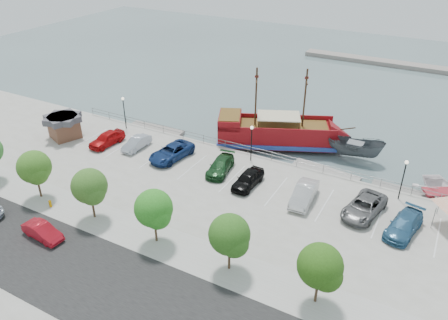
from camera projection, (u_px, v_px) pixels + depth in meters
The scene contains 30 objects.
ground at pixel (223, 196), 44.92m from camera, with size 160.00×160.00×0.00m, color #4D5D60.
street at pixel (119, 291), 32.17m from camera, with size 100.00×8.00×0.04m, color black.
sidewalk at pixel (166, 244), 36.76m from camera, with size 100.00×4.00×0.05m, color #9B9A96.
seawall_railing at pixel (256, 152), 50.15m from camera, with size 50.00×0.06×1.00m.
far_shore at pixel (409, 66), 82.68m from camera, with size 40.00×3.00×0.80m, color gray.
pirate_ship at pixel (286, 134), 53.66m from camera, with size 16.74×10.71×10.49m.
patrol_boat at pixel (355, 150), 51.03m from camera, with size 2.49×6.61×2.56m, color #464B50.
speedboat at pixel (443, 196), 43.77m from camera, with size 4.69×6.56×1.36m, color white.
dock_west at pixel (156, 130), 58.28m from camera, with size 7.82×2.23×0.45m, color gray.
dock_mid at pixel (325, 173), 48.56m from camera, with size 7.64×2.18×0.44m, color gray.
dock_east at pixel (405, 193), 45.01m from camera, with size 6.90×1.97×0.39m, color gray.
shed at pixel (64, 126), 53.89m from camera, with size 4.57×4.57×2.89m.
street_sedan at pixel (42, 231), 37.23m from camera, with size 1.41×4.05×1.33m, color #B2111E.
fire_hydrant at pixel (50, 203), 41.30m from camera, with size 0.27×0.27×0.78m.
lamp_post_left at pixel (124, 107), 55.50m from camera, with size 0.36×0.36×4.28m.
lamp_post_mid at pixel (252, 137), 47.98m from camera, with size 0.36×0.36×4.28m.
lamp_post_right at pixel (404, 173), 41.29m from camera, with size 0.36×0.36×4.28m.
tree_b at pixel (35, 169), 41.31m from camera, with size 3.30×3.20×5.00m.
tree_c at pixel (90, 188), 38.39m from camera, with size 3.30×3.20×5.00m.
tree_d at pixel (155, 210), 35.46m from camera, with size 3.30×3.20×5.00m.
tree_e at pixel (231, 237), 32.54m from camera, with size 3.30×3.20×5.00m.
tree_f at pixel (322, 268), 29.61m from camera, with size 3.30×3.20×5.00m.
parked_car_a at pixel (107, 139), 52.45m from camera, with size 1.92×4.77×1.62m, color #AE0B0C.
parked_car_b at pixel (137, 143), 51.65m from camera, with size 1.46×4.18×1.38m, color #9CA4AF.
parked_car_c at pixel (172, 152), 49.47m from camera, with size 2.67×5.79×1.61m, color navy.
parked_car_d at pixel (220, 166), 46.88m from camera, with size 2.04×5.01×1.45m, color #17401D.
parked_car_e at pixel (248, 179), 44.42m from camera, with size 1.87×4.66×1.59m, color black.
parked_car_f at pixel (304, 194), 41.97m from camera, with size 1.77×5.08×1.67m, color silver.
parked_car_g at pixel (364, 207), 40.18m from camera, with size 2.65×5.74×1.59m, color #5D5D5E.
parked_car_h at pixel (404, 225), 37.84m from camera, with size 2.15×5.28×1.53m, color #2A597D.
Camera 1 is at (17.97, -32.78, 24.18)m, focal length 35.00 mm.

